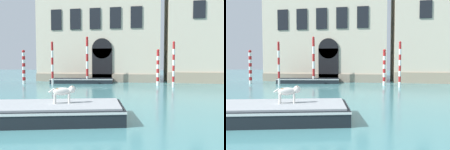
# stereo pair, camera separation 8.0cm
# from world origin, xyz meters

# --- Properties ---
(palazzo_left) EXTENTS (13.52, 6.13, 18.67)m
(palazzo_left) POSITION_xyz_m (0.81, 25.22, 9.32)
(palazzo_left) COLOR beige
(palazzo_left) RESTS_ON ground_plane
(boat_foreground) EXTENTS (8.28, 4.12, 0.59)m
(boat_foreground) POSITION_xyz_m (1.54, 6.45, 0.31)
(boat_foreground) COLOR black
(boat_foreground) RESTS_ON ground_plane
(dog_on_deck) EXTENTS (0.91, 0.52, 0.64)m
(dog_on_deck) POSITION_xyz_m (3.32, 6.97, 1.00)
(dog_on_deck) COLOR silver
(dog_on_deck) RESTS_ON boat_foreground
(boat_moored_near_palazzo) EXTENTS (6.34, 2.67, 0.46)m
(boat_moored_near_palazzo) POSITION_xyz_m (-0.19, 20.75, 0.25)
(boat_moored_near_palazzo) COLOR black
(boat_moored_near_palazzo) RESTS_ON ground_plane
(mooring_pole_0) EXTENTS (0.26, 0.26, 3.26)m
(mooring_pole_0) POSITION_xyz_m (7.22, 19.52, 1.65)
(mooring_pole_0) COLOR white
(mooring_pole_0) RESTS_ON ground_plane
(mooring_pole_1) EXTENTS (0.20, 0.20, 3.82)m
(mooring_pole_1) POSITION_xyz_m (8.44, 18.27, 1.93)
(mooring_pole_1) COLOR white
(mooring_pole_1) RESTS_ON ground_plane
(mooring_pole_2) EXTENTS (0.20, 0.20, 3.95)m
(mooring_pole_2) POSITION_xyz_m (-2.17, 18.09, 1.99)
(mooring_pole_2) COLOR white
(mooring_pole_2) RESTS_ON ground_plane
(mooring_pole_3) EXTENTS (0.24, 0.24, 4.60)m
(mooring_pole_3) POSITION_xyz_m (0.45, 20.31, 2.32)
(mooring_pole_3) COLOR white
(mooring_pole_3) RESTS_ON ground_plane
(mooring_pole_4) EXTENTS (0.29, 0.29, 3.28)m
(mooring_pole_4) POSITION_xyz_m (-5.49, 18.95, 1.66)
(mooring_pole_4) COLOR white
(mooring_pole_4) RESTS_ON ground_plane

